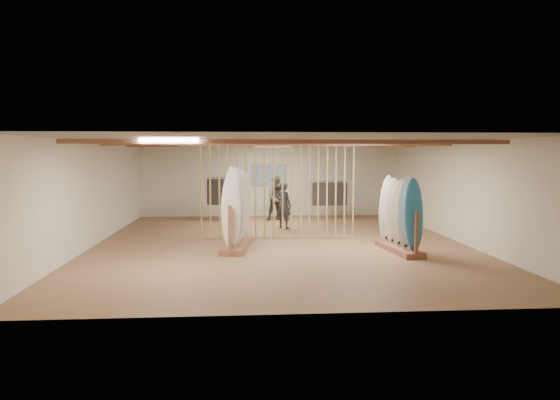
{
  "coord_description": "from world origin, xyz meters",
  "views": [
    {
      "loc": [
        -0.96,
        -13.48,
        2.5
      ],
      "look_at": [
        0.0,
        0.0,
        1.2
      ],
      "focal_mm": 32.0,
      "sensor_mm": 36.0,
      "label": 1
    }
  ],
  "objects": [
    {
      "name": "wall_left",
      "position": [
        -5.0,
        0.0,
        1.4
      ],
      "size": [
        0.0,
        12.0,
        12.0
      ],
      "primitive_type": "plane",
      "rotation": [
        1.57,
        0.0,
        1.57
      ],
      "color": "white",
      "rests_on": "ground"
    },
    {
      "name": "floor",
      "position": [
        0.0,
        0.0,
        0.0
      ],
      "size": [
        12.0,
        12.0,
        0.0
      ],
      "primitive_type": "plane",
      "color": "#956A48",
      "rests_on": "ground"
    },
    {
      "name": "wall_back",
      "position": [
        0.0,
        6.0,
        1.4
      ],
      "size": [
        12.0,
        0.0,
        12.0
      ],
      "primitive_type": "plane",
      "rotation": [
        1.57,
        0.0,
        0.0
      ],
      "color": "white",
      "rests_on": "ground"
    },
    {
      "name": "wall_front",
      "position": [
        0.0,
        -6.0,
        1.4
      ],
      "size": [
        12.0,
        0.0,
        12.0
      ],
      "primitive_type": "plane",
      "rotation": [
        -1.57,
        0.0,
        0.0
      ],
      "color": "white",
      "rests_on": "ground"
    },
    {
      "name": "shopper_b",
      "position": [
        0.22,
        4.58,
        0.93
      ],
      "size": [
        0.95,
        0.77,
        1.85
      ],
      "primitive_type": "imported",
      "rotation": [
        0.0,
        0.0,
        0.08
      ],
      "color": "#3E3730",
      "rests_on": "floor"
    },
    {
      "name": "rack_left",
      "position": [
        -1.17,
        -0.6,
        0.7
      ],
      "size": [
        0.88,
        2.22,
        2.06
      ],
      "rotation": [
        0.0,
        0.0,
        -0.15
      ],
      "color": "#925D42",
      "rests_on": "floor"
    },
    {
      "name": "clothing_rack_b",
      "position": [
        2.18,
        4.76,
        0.96
      ],
      "size": [
        1.37,
        0.38,
        1.47
      ],
      "rotation": [
        0.0,
        0.0,
        0.03
      ],
      "color": "silver",
      "rests_on": "floor"
    },
    {
      "name": "ceiling",
      "position": [
        0.0,
        0.0,
        2.8
      ],
      "size": [
        12.0,
        12.0,
        0.0
      ],
      "primitive_type": "plane",
      "rotation": [
        3.14,
        0.0,
        0.0
      ],
      "color": "gray",
      "rests_on": "ground"
    },
    {
      "name": "poster",
      "position": [
        0.0,
        5.98,
        1.6
      ],
      "size": [
        1.4,
        0.03,
        0.9
      ],
      "primitive_type": "cube",
      "color": "teal",
      "rests_on": "ground"
    },
    {
      "name": "wall_right",
      "position": [
        5.0,
        0.0,
        1.4
      ],
      "size": [
        0.0,
        12.0,
        12.0
      ],
      "primitive_type": "plane",
      "rotation": [
        1.57,
        0.0,
        -1.57
      ],
      "color": "white",
      "rests_on": "ground"
    },
    {
      "name": "bamboo_partition",
      "position": [
        0.0,
        0.8,
        1.4
      ],
      "size": [
        4.45,
        0.05,
        2.78
      ],
      "color": "tan",
      "rests_on": "ground"
    },
    {
      "name": "rack_right",
      "position": [
        2.91,
        -1.32,
        0.65
      ],
      "size": [
        0.75,
        2.04,
        1.9
      ],
      "rotation": [
        0.0,
        0.0,
        0.12
      ],
      "color": "#925D42",
      "rests_on": "floor"
    },
    {
      "name": "shopper_a",
      "position": [
        0.32,
        2.73,
        0.86
      ],
      "size": [
        0.75,
        0.73,
        1.72
      ],
      "primitive_type": "imported",
      "rotation": [
        0.0,
        0.0,
        2.41
      ],
      "color": "#292B31",
      "rests_on": "floor"
    },
    {
      "name": "light_panels",
      "position": [
        0.0,
        0.0,
        2.74
      ],
      "size": [
        1.2,
        0.35,
        0.06
      ],
      "primitive_type": "cube",
      "color": "white",
      "rests_on": "ground"
    },
    {
      "name": "clothing_rack_a",
      "position": [
        -1.59,
        4.54,
        1.07
      ],
      "size": [
        1.47,
        0.84,
        1.64
      ],
      "rotation": [
        0.0,
        0.0,
        -0.34
      ],
      "color": "silver",
      "rests_on": "floor"
    },
    {
      "name": "ceiling_slats",
      "position": [
        0.0,
        0.0,
        2.72
      ],
      "size": [
        9.5,
        6.12,
        0.1
      ],
      "primitive_type": "cube",
      "color": "#925D42",
      "rests_on": "ground"
    }
  ]
}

